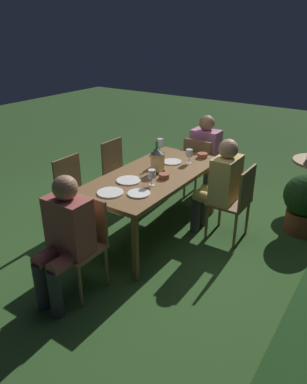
{
  "coord_description": "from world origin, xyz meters",
  "views": [
    {
      "loc": [
        3.11,
        2.09,
        2.24
      ],
      "look_at": [
        0.0,
        0.0,
        0.52
      ],
      "focal_mm": 34.34,
      "sensor_mm": 36.0,
      "label": 1
    }
  ],
  "objects_px": {
    "potted_plant_by_hedge": "(304,201)",
    "dining_table": "(154,178)",
    "wine_glass_c": "(160,143)",
    "person_in_mustard": "(220,183)",
    "person_in_rust": "(64,235)",
    "plate_c": "(139,193)",
    "person_in_pink": "(207,151)",
    "wine_glass_a": "(189,154)",
    "chair_head_far": "(82,240)",
    "chair_side_right_a": "(235,200)",
    "lantern_centerpiece": "(158,159)",
    "bowl_bread": "(202,155)",
    "chair_side_left_a": "(119,170)",
    "wine_glass_b": "(152,175)",
    "plate_b": "(172,162)",
    "bowl_olives": "(164,176)",
    "green_bottle_on_table": "(157,156)",
    "plate_a": "(129,180)",
    "plate_d": "(110,193)",
    "chair_side_left_b": "(76,191)",
    "chair_head_near": "(200,166)"
  },
  "relations": [
    {
      "from": "lantern_centerpiece",
      "to": "person_in_pink",
      "type": "bearing_deg",
      "value": -179.43
    },
    {
      "from": "potted_plant_by_hedge",
      "to": "dining_table",
      "type": "bearing_deg",
      "value": -55.22
    },
    {
      "from": "person_in_mustard",
      "to": "chair_head_far",
      "type": "bearing_deg",
      "value": -21.8
    },
    {
      "from": "person_in_rust",
      "to": "plate_a",
      "type": "xyz_separation_m",
      "value": [
        -1.01,
        -0.09,
        0.12
      ]
    },
    {
      "from": "chair_side_right_a",
      "to": "green_bottle_on_table",
      "type": "height_order",
      "value": "green_bottle_on_table"
    },
    {
      "from": "wine_glass_a",
      "to": "wine_glass_c",
      "type": "xyz_separation_m",
      "value": [
        -0.17,
        -0.52,
        0.0
      ]
    },
    {
      "from": "chair_head_near",
      "to": "bowl_olives",
      "type": "relative_size",
      "value": 7.79
    },
    {
      "from": "person_in_rust",
      "to": "lantern_centerpiece",
      "type": "height_order",
      "value": "person_in_rust"
    },
    {
      "from": "wine_glass_b",
      "to": "bowl_olives",
      "type": "xyz_separation_m",
      "value": [
        -0.22,
        0.01,
        -0.09
      ]
    },
    {
      "from": "chair_head_near",
      "to": "person_in_rust",
      "type": "bearing_deg",
      "value": 0.0
    },
    {
      "from": "chair_side_left_a",
      "to": "wine_glass_a",
      "type": "height_order",
      "value": "wine_glass_a"
    },
    {
      "from": "wine_glass_b",
      "to": "plate_b",
      "type": "bearing_deg",
      "value": -165.21
    },
    {
      "from": "green_bottle_on_table",
      "to": "bowl_bread",
      "type": "distance_m",
      "value": 0.63
    },
    {
      "from": "green_bottle_on_table",
      "to": "wine_glass_a",
      "type": "bearing_deg",
      "value": 134.98
    },
    {
      "from": "chair_side_left_a",
      "to": "lantern_centerpiece",
      "type": "bearing_deg",
      "value": 67.61
    },
    {
      "from": "plate_a",
      "to": "bowl_bread",
      "type": "relative_size",
      "value": 2.11
    },
    {
      "from": "wine_glass_a",
      "to": "potted_plant_by_hedge",
      "type": "distance_m",
      "value": 1.43
    },
    {
      "from": "dining_table",
      "to": "bowl_bread",
      "type": "relative_size",
      "value": 14.59
    },
    {
      "from": "plate_c",
      "to": "potted_plant_by_hedge",
      "type": "height_order",
      "value": "plate_c"
    },
    {
      "from": "person_in_rust",
      "to": "plate_c",
      "type": "xyz_separation_m",
      "value": [
        -0.81,
        0.18,
        0.12
      ]
    },
    {
      "from": "person_in_rust",
      "to": "lantern_centerpiece",
      "type": "relative_size",
      "value": 4.34
    },
    {
      "from": "person_in_pink",
      "to": "plate_b",
      "type": "height_order",
      "value": "person_in_pink"
    },
    {
      "from": "wine_glass_a",
      "to": "bowl_olives",
      "type": "bearing_deg",
      "value": 1.17
    },
    {
      "from": "potted_plant_by_hedge",
      "to": "plate_a",
      "type": "bearing_deg",
      "value": -49.11
    },
    {
      "from": "chair_side_right_a",
      "to": "bowl_bread",
      "type": "relative_size",
      "value": 7.11
    },
    {
      "from": "wine_glass_c",
      "to": "person_in_mustard",
      "type": "bearing_deg",
      "value": 74.04
    },
    {
      "from": "person_in_mustard",
      "to": "wine_glass_a",
      "type": "distance_m",
      "value": 0.52
    },
    {
      "from": "potted_plant_by_hedge",
      "to": "person_in_pink",
      "type": "bearing_deg",
      "value": -103.92
    },
    {
      "from": "chair_side_right_a",
      "to": "chair_head_near",
      "type": "xyz_separation_m",
      "value": [
        -0.74,
        -0.81,
        0.0
      ]
    },
    {
      "from": "chair_side_right_a",
      "to": "lantern_centerpiece",
      "type": "xyz_separation_m",
      "value": [
        0.34,
        -0.8,
        0.41
      ]
    },
    {
      "from": "bowl_bread",
      "to": "wine_glass_a",
      "type": "bearing_deg",
      "value": -9.48
    },
    {
      "from": "lantern_centerpiece",
      "to": "bowl_bread",
      "type": "relative_size",
      "value": 2.17
    },
    {
      "from": "bowl_bread",
      "to": "potted_plant_by_hedge",
      "type": "bearing_deg",
      "value": 100.06
    },
    {
      "from": "person_in_mustard",
      "to": "chair_head_far",
      "type": "xyz_separation_m",
      "value": [
        1.54,
        -0.62,
        -0.15
      ]
    },
    {
      "from": "wine_glass_c",
      "to": "person_in_rust",
      "type": "bearing_deg",
      "value": 10.02
    },
    {
      "from": "potted_plant_by_hedge",
      "to": "plate_c",
      "type": "bearing_deg",
      "value": -39.24
    },
    {
      "from": "dining_table",
      "to": "person_in_mustard",
      "type": "relative_size",
      "value": 1.55
    },
    {
      "from": "chair_side_right_a",
      "to": "bowl_olives",
      "type": "height_order",
      "value": "chair_side_right_a"
    },
    {
      "from": "wine_glass_b",
      "to": "plate_a",
      "type": "height_order",
      "value": "wine_glass_b"
    },
    {
      "from": "plate_a",
      "to": "plate_b",
      "type": "xyz_separation_m",
      "value": [
        -0.74,
        0.08,
        0.0
      ]
    },
    {
      "from": "chair_side_right_a",
      "to": "green_bottle_on_table",
      "type": "relative_size",
      "value": 3.0
    },
    {
      "from": "chair_side_left_b",
      "to": "wine_glass_b",
      "type": "relative_size",
      "value": 5.15
    },
    {
      "from": "bowl_olives",
      "to": "plate_d",
      "type": "bearing_deg",
      "value": -20.86
    },
    {
      "from": "green_bottle_on_table",
      "to": "wine_glass_b",
      "type": "bearing_deg",
      "value": 28.63
    },
    {
      "from": "chair_side_left_a",
      "to": "green_bottle_on_table",
      "type": "relative_size",
      "value": 3.0
    },
    {
      "from": "person_in_mustard",
      "to": "wine_glass_b",
      "type": "height_order",
      "value": "person_in_mustard"
    },
    {
      "from": "person_in_rust",
      "to": "plate_d",
      "type": "height_order",
      "value": "person_in_rust"
    },
    {
      "from": "lantern_centerpiece",
      "to": "dining_table",
      "type": "bearing_deg",
      "value": -11.68
    },
    {
      "from": "dining_table",
      "to": "chair_side_left_b",
      "type": "distance_m",
      "value": 0.93
    },
    {
      "from": "bowl_olives",
      "to": "bowl_bread",
      "type": "bearing_deg",
      "value": 177.75
    }
  ]
}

